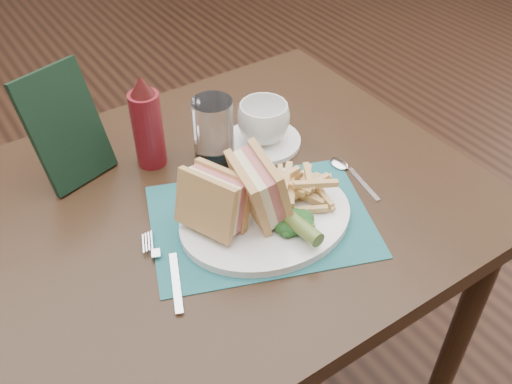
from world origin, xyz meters
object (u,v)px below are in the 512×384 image
saucer (263,141)px  check_presenter (66,127)px  drinking_glass (213,131)px  placemat (261,221)px  sandwich_half_b (248,191)px  coffee_cup (263,122)px  plate (266,218)px  table_main (230,320)px  sandwich_half_a (205,208)px  ketchup_bottle (147,122)px

saucer → check_presenter: size_ratio=0.70×
saucer → drinking_glass: (-0.11, 0.01, 0.06)m
placemat → check_presenter: check_presenter is taller
sandwich_half_b → coffee_cup: sandwich_half_b is taller
plate → saucer: bearing=63.5°
check_presenter → placemat: bearing=-70.7°
table_main → placemat: size_ratio=2.43×
sandwich_half_b → saucer: 0.24m
sandwich_half_a → plate: bearing=-34.4°
plate → drinking_glass: bearing=91.5°
plate → saucer: size_ratio=2.00×
saucer → table_main: bearing=-148.8°
coffee_cup → saucer: bearing=0.0°
sandwich_half_b → drinking_glass: size_ratio=0.90×
placemat → drinking_glass: drinking_glass is taller
placemat → ketchup_bottle: (-0.08, 0.25, 0.09)m
sandwich_half_b → saucer: sandwich_half_b is taller
plate → saucer: plate is taller
table_main → sandwich_half_b: (-0.01, -0.09, 0.45)m
placemat → saucer: saucer is taller
sandwich_half_a → coffee_cup: bearing=13.5°
sandwich_half_b → coffee_cup: (0.15, 0.18, -0.02)m
coffee_cup → drinking_glass: 0.11m
table_main → drinking_glass: (0.04, 0.10, 0.44)m
placemat → saucer: bearing=54.5°
placemat → sandwich_half_a: sandwich_half_a is taller
placemat → plate: 0.01m
sandwich_half_b → ketchup_bottle: ketchup_bottle is taller
saucer → ketchup_bottle: 0.24m
sandwich_half_a → coffee_cup: (0.23, 0.17, -0.02)m
sandwich_half_b → plate: bearing=-16.4°
sandwich_half_a → table_main: bearing=21.8°
sandwich_half_a → check_presenter: (-0.12, 0.29, 0.03)m
sandwich_half_a → sandwich_half_b: (0.08, -0.01, 0.00)m
placemat → drinking_glass: size_ratio=2.85×
drinking_glass → ketchup_bottle: bearing=150.6°
saucer → drinking_glass: size_ratio=1.15×
table_main → coffee_cup: (0.15, 0.09, 0.43)m
sandwich_half_b → table_main: bearing=96.4°
placemat → sandwich_half_a: 0.12m
sandwich_half_a → sandwich_half_b: sandwich_half_b is taller
saucer → ketchup_bottle: ketchup_bottle is taller
table_main → placemat: (0.02, -0.10, 0.38)m
check_presenter → plate: bearing=-70.7°
sandwich_half_b → placemat: bearing=-5.1°
sandwich_half_b → coffee_cup: bearing=60.0°
saucer → coffee_cup: 0.05m
plate → sandwich_half_a: bearing=175.8°
coffee_cup → ketchup_bottle: ketchup_bottle is taller
saucer → coffee_cup: size_ratio=1.47×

